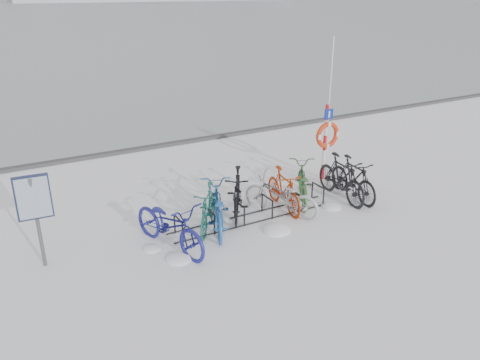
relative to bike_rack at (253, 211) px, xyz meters
The scene contains 15 objects.
ground 0.18m from the bike_rack, ahead, with size 900.00×900.00×0.00m, color white.
quay_edge 5.90m from the bike_rack, 90.00° to the left, with size 400.00×0.25×0.10m, color #3F3F42.
bike_rack is the anchor object (origin of this frame).
info_board 4.54m from the bike_rack, behind, with size 0.62×0.28×1.80m.
lifebuoy_station 3.25m from the bike_rack, 20.80° to the left, with size 0.72×0.22×3.73m.
bike_0 2.14m from the bike_rack, behind, with size 0.72×2.08×1.09m, color navy.
bike_1 1.11m from the bike_rack, behind, with size 0.46×1.62×0.98m, color #1A5A4F.
bike_2 0.95m from the bike_rack, behind, with size 0.67×1.91×1.00m, color #235FAB.
bike_3 0.57m from the bike_rack, 116.78° to the left, with size 0.51×1.81×1.08m, color black.
bike_4 0.74m from the bike_rack, ahead, with size 0.65×1.85×0.97m, color #B4B6BD.
bike_5 0.95m from the bike_rack, ahead, with size 0.47×1.65×0.99m, color #A52B05.
bike_6 1.61m from the bike_rack, 11.17° to the left, with size 0.63×1.81×0.95m, color #366332.
bike_7 2.47m from the bike_rack, ahead, with size 0.53×1.87×1.12m, color black.
bike_8 2.76m from the bike_rack, ahead, with size 0.50×1.75×1.05m, color black.
snow_drifts 0.42m from the bike_rack, 24.31° to the right, with size 5.82×1.96×0.22m.
Camera 1 is at (-4.84, -8.10, 4.80)m, focal length 35.00 mm.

